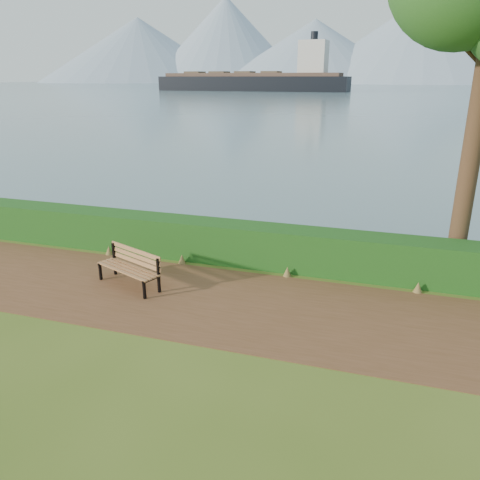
% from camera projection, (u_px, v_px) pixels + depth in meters
% --- Properties ---
extents(ground, '(140.00, 140.00, 0.00)m').
position_uv_depth(ground, '(190.00, 305.00, 9.64)').
color(ground, '#425C1A').
rests_on(ground, ground).
extents(path, '(40.00, 3.40, 0.01)m').
position_uv_depth(path, '(196.00, 299.00, 9.91)').
color(path, brown).
rests_on(path, ground).
extents(hedge, '(32.00, 0.85, 1.00)m').
position_uv_depth(hedge, '(230.00, 242.00, 11.82)').
color(hedge, '#144012').
rests_on(hedge, ground).
extents(water, '(700.00, 510.00, 0.00)m').
position_uv_depth(water, '(387.00, 86.00, 243.91)').
color(water, slate).
rests_on(water, ground).
extents(mountains, '(585.00, 190.00, 70.00)m').
position_uv_depth(mountains, '(381.00, 46.00, 368.97)').
color(mountains, '#7B90A5').
rests_on(mountains, ground).
extents(bench, '(1.72, 1.06, 0.84)m').
position_uv_depth(bench, '(131.00, 265.00, 10.43)').
color(bench, black).
rests_on(bench, ground).
extents(cargo_ship, '(65.91, 14.07, 19.86)m').
position_uv_depth(cargo_ship, '(258.00, 82.00, 157.01)').
color(cargo_ship, black).
rests_on(cargo_ship, ground).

